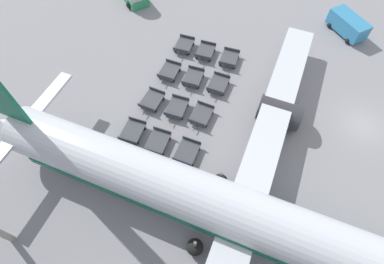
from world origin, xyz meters
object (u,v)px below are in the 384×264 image
at_px(baggage_dolly_row_mid_a_col_b, 193,78).
at_px(baggage_dolly_row_mid_a_col_d, 157,142).
at_px(baggage_dolly_row_mid_b_col_a, 229,59).
at_px(service_van, 348,25).
at_px(baggage_dolly_row_near_col_a, 184,45).
at_px(baggage_dolly_row_mid_b_col_c, 201,115).
at_px(baggage_dolly_row_near_col_b, 169,71).
at_px(airplane, 257,221).
at_px(baggage_dolly_row_mid_b_col_d, 187,152).
at_px(baggage_dolly_row_mid_a_col_c, 177,108).
at_px(baggage_dolly_row_near_col_d, 133,132).
at_px(baggage_dolly_row_near_col_c, 152,100).
at_px(baggage_dolly_row_mid_b_col_b, 218,84).
at_px(baggage_dolly_row_mid_a_col_a, 205,52).

height_order(baggage_dolly_row_mid_a_col_b, baggage_dolly_row_mid_a_col_d, same).
distance_m(baggage_dolly_row_mid_a_col_d, baggage_dolly_row_mid_b_col_a, 12.80).
height_order(service_van, baggage_dolly_row_near_col_a, service_van).
bearing_deg(baggage_dolly_row_mid_b_col_c, baggage_dolly_row_near_col_b, -124.74).
bearing_deg(airplane, baggage_dolly_row_mid_b_col_d, -118.40).
xyz_separation_m(baggage_dolly_row_mid_a_col_b, baggage_dolly_row_mid_a_col_c, (4.22, 0.21, 0.00)).
bearing_deg(baggage_dolly_row_mid_a_col_b, baggage_dolly_row_mid_a_col_c, 2.80).
distance_m(baggage_dolly_row_mid_a_col_b, baggage_dolly_row_mid_a_col_c, 4.23).
xyz_separation_m(baggage_dolly_row_near_col_b, baggage_dolly_row_mid_b_col_d, (7.98, 5.90, 0.00)).
bearing_deg(baggage_dolly_row_mid_a_col_c, baggage_dolly_row_near_col_d, -30.45).
bearing_deg(baggage_dolly_row_mid_b_col_a, baggage_dolly_row_near_col_a, -87.61).
xyz_separation_m(baggage_dolly_row_mid_a_col_d, baggage_dolly_row_mid_b_col_d, (-0.19, 2.88, 0.00)).
bearing_deg(baggage_dolly_row_mid_b_col_d, baggage_dolly_row_near_col_a, -152.97).
relative_size(baggage_dolly_row_near_col_c, baggage_dolly_row_mid_a_col_d, 0.98).
xyz_separation_m(baggage_dolly_row_mid_a_col_b, baggage_dolly_row_mid_b_col_d, (8.22, 3.24, 0.00)).
bearing_deg(airplane, baggage_dolly_row_mid_a_col_d, -110.34).
bearing_deg(baggage_dolly_row_near_col_d, baggage_dolly_row_mid_b_col_a, 159.78).
bearing_deg(baggage_dolly_row_mid_b_col_b, baggage_dolly_row_mid_a_col_d, -15.19).
distance_m(baggage_dolly_row_mid_a_col_a, baggage_dolly_row_mid_b_col_b, 4.95).
height_order(baggage_dolly_row_mid_a_col_c, baggage_dolly_row_mid_b_col_d, same).
bearing_deg(baggage_dolly_row_near_col_a, baggage_dolly_row_mid_a_col_d, 15.15).
height_order(baggage_dolly_row_near_col_b, baggage_dolly_row_mid_b_col_a, same).
distance_m(baggage_dolly_row_near_col_c, baggage_dolly_row_mid_a_col_c, 2.65).
height_order(baggage_dolly_row_mid_a_col_a, baggage_dolly_row_mid_b_col_b, same).
bearing_deg(baggage_dolly_row_mid_b_col_c, airplane, 43.84).
bearing_deg(baggage_dolly_row_mid_a_col_c, baggage_dolly_row_mid_b_col_b, 150.78).
distance_m(service_van, baggage_dolly_row_mid_b_col_c, 21.30).
bearing_deg(baggage_dolly_row_mid_b_col_c, baggage_dolly_row_mid_a_col_b, -145.60).
height_order(airplane, baggage_dolly_row_mid_b_col_a, airplane).
distance_m(baggage_dolly_row_near_col_b, baggage_dolly_row_mid_a_col_c, 4.90).
distance_m(baggage_dolly_row_mid_b_col_b, baggage_dolly_row_mid_b_col_c, 4.27).
distance_m(service_van, baggage_dolly_row_mid_a_col_d, 26.32).
relative_size(baggage_dolly_row_near_col_b, baggage_dolly_row_mid_b_col_b, 1.00).
relative_size(baggage_dolly_row_mid_a_col_b, baggage_dolly_row_mid_b_col_a, 1.00).
height_order(baggage_dolly_row_mid_a_col_c, baggage_dolly_row_mid_b_col_a, same).
distance_m(baggage_dolly_row_near_col_c, baggage_dolly_row_mid_b_col_d, 6.81).
height_order(baggage_dolly_row_near_col_a, baggage_dolly_row_near_col_c, same).
xyz_separation_m(baggage_dolly_row_mid_a_col_c, baggage_dolly_row_mid_b_col_a, (-8.45, 2.19, 0.00)).
bearing_deg(baggage_dolly_row_near_col_d, baggage_dolly_row_mid_b_col_d, 91.95).
xyz_separation_m(baggage_dolly_row_mid_a_col_b, baggage_dolly_row_mid_b_col_c, (3.98, 2.73, 0.00)).
distance_m(baggage_dolly_row_mid_a_col_c, baggage_dolly_row_mid_b_col_a, 8.73).
bearing_deg(baggage_dolly_row_mid_a_col_c, baggage_dolly_row_mid_a_col_d, 2.19).
bearing_deg(baggage_dolly_row_mid_a_col_a, baggage_dolly_row_mid_a_col_c, 4.26).
xyz_separation_m(baggage_dolly_row_near_col_d, baggage_dolly_row_mid_a_col_b, (-8.41, 2.26, 0.00)).
xyz_separation_m(airplane, baggage_dolly_row_mid_b_col_d, (-4.00, -7.40, -2.46)).
height_order(baggage_dolly_row_near_col_a, baggage_dolly_row_mid_a_col_a, same).
height_order(baggage_dolly_row_mid_a_col_b, baggage_dolly_row_mid_b_col_b, same).
relative_size(baggage_dolly_row_near_col_c, baggage_dolly_row_mid_a_col_b, 0.98).
xyz_separation_m(service_van, baggage_dolly_row_mid_b_col_a, (10.39, -10.67, -0.65)).
height_order(service_van, baggage_dolly_row_near_col_b, service_van).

